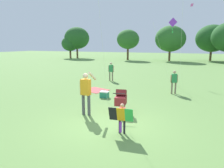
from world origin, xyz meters
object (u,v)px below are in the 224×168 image
object	(u,v)px
child_with_butterfly_kite	(122,116)
person_couple_left	(111,70)
stroller	(121,99)
kite_green_novelty	(172,25)
person_adult_flyer	(86,90)
picnic_blanket	(95,90)
person_sitting_far	(174,80)
cooler_box	(104,94)

from	to	relation	value
child_with_butterfly_kite	person_couple_left	bearing A→B (deg)	113.94
stroller	kite_green_novelty	size ratio (longest dim) A/B	0.23
child_with_butterfly_kite	stroller	world-z (taller)	stroller
child_with_butterfly_kite	stroller	distance (m)	2.07
kite_green_novelty	person_adult_flyer	bearing A→B (deg)	-103.13
picnic_blanket	person_adult_flyer	bearing A→B (deg)	-68.34
picnic_blanket	stroller	bearing A→B (deg)	-49.93
person_sitting_far	cooler_box	size ratio (longest dim) A/B	3.07
person_couple_left	picnic_blanket	size ratio (longest dim) A/B	1.02
child_with_butterfly_kite	person_sitting_far	size ratio (longest dim) A/B	0.74
stroller	person_couple_left	size ratio (longest dim) A/B	0.76
person_adult_flyer	stroller	bearing A→B (deg)	31.83
person_adult_flyer	kite_green_novelty	distance (m)	10.49
cooler_box	kite_green_novelty	bearing A→B (deg)	68.78
person_couple_left	picnic_blanket	bearing A→B (deg)	-85.20
stroller	kite_green_novelty	world-z (taller)	kite_green_novelty
stroller	person_couple_left	bearing A→B (deg)	115.01
person_couple_left	picnic_blanket	xyz separation A→B (m)	(0.29, -3.42, -0.86)
person_couple_left	person_adult_flyer	bearing A→B (deg)	-75.55
child_with_butterfly_kite	cooler_box	size ratio (longest dim) A/B	2.27
kite_green_novelty	child_with_butterfly_kite	bearing A→B (deg)	-91.65
cooler_box	stroller	bearing A→B (deg)	-50.69
picnic_blanket	kite_green_novelty	bearing A→B (deg)	54.07
person_adult_flyer	picnic_blanket	world-z (taller)	person_adult_flyer
stroller	person_couple_left	distance (m)	7.62
cooler_box	person_adult_flyer	bearing A→B (deg)	-81.47
child_with_butterfly_kite	person_sitting_far	bearing A→B (deg)	80.33
child_with_butterfly_kite	kite_green_novelty	world-z (taller)	kite_green_novelty
child_with_butterfly_kite	picnic_blanket	bearing A→B (deg)	123.83
child_with_butterfly_kite	cooler_box	world-z (taller)	child_with_butterfly_kite
person_adult_flyer	person_couple_left	xyz separation A→B (m)	(-1.98, 7.67, -0.19)
picnic_blanket	cooler_box	size ratio (longest dim) A/B	3.21
kite_green_novelty	picnic_blanket	bearing A→B (deg)	-125.93
child_with_butterfly_kite	person_adult_flyer	world-z (taller)	person_adult_flyer
stroller	picnic_blanket	world-z (taller)	stroller
stroller	kite_green_novelty	xyz separation A→B (m)	(1.02, 8.94, 3.70)
person_adult_flyer	cooler_box	xyz separation A→B (m)	(-0.42, 2.80, -0.88)
stroller	cooler_box	bearing A→B (deg)	129.31
person_adult_flyer	kite_green_novelty	xyz separation A→B (m)	(2.27, 9.71, 3.25)
person_couple_left	kite_green_novelty	bearing A→B (deg)	25.71
kite_green_novelty	cooler_box	world-z (taller)	kite_green_novelty
stroller	picnic_blanket	xyz separation A→B (m)	(-2.93, 3.49, -0.60)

